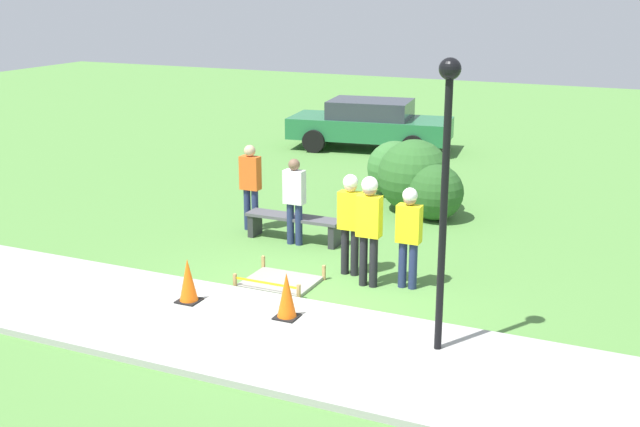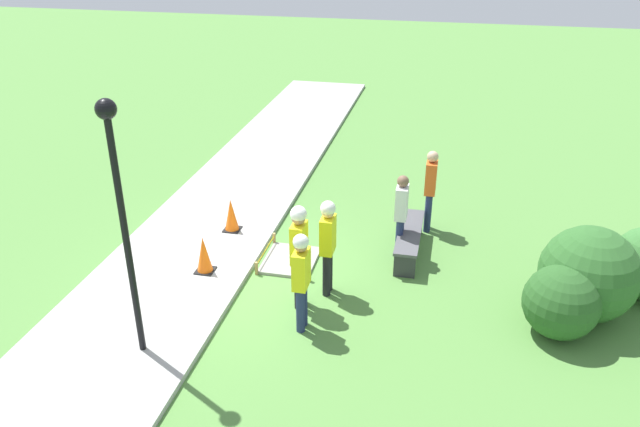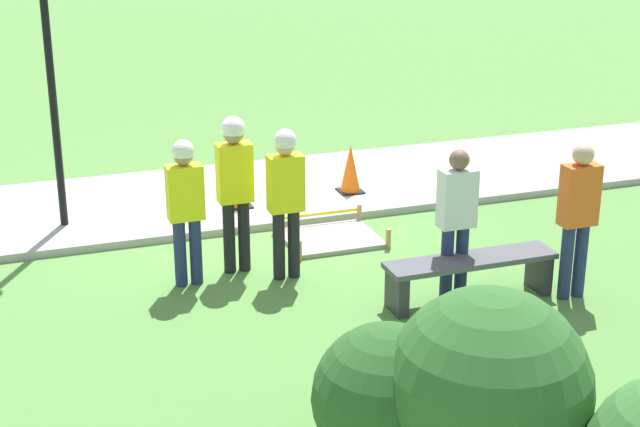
# 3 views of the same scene
# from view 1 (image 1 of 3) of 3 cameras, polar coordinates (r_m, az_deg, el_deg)

# --- Properties ---
(ground_plane) EXTENTS (60.00, 60.00, 0.00)m
(ground_plane) POSITION_cam_1_polar(r_m,az_deg,el_deg) (12.76, -1.38, -6.41)
(ground_plane) COLOR #51843D
(sidewalk) EXTENTS (28.00, 2.83, 0.10)m
(sidewalk) POSITION_cam_1_polar(r_m,az_deg,el_deg) (11.59, -4.46, -8.62)
(sidewalk) COLOR #9E9E99
(sidewalk) RESTS_ON ground_plane
(wet_concrete_patch) EXTENTS (1.22, 1.03, 0.26)m
(wet_concrete_patch) POSITION_cam_1_polar(r_m,az_deg,el_deg) (13.54, -2.85, -4.90)
(wet_concrete_patch) COLOR gray
(wet_concrete_patch) RESTS_ON ground_plane
(traffic_cone_near_patch) EXTENTS (0.34, 0.34, 0.70)m
(traffic_cone_near_patch) POSITION_cam_1_polar(r_m,az_deg,el_deg) (12.61, -9.36, -4.73)
(traffic_cone_near_patch) COLOR black
(traffic_cone_near_patch) RESTS_ON sidewalk
(traffic_cone_far_patch) EXTENTS (0.34, 0.34, 0.71)m
(traffic_cone_far_patch) POSITION_cam_1_polar(r_m,az_deg,el_deg) (11.88, -2.39, -5.86)
(traffic_cone_far_patch) COLOR black
(traffic_cone_far_patch) RESTS_ON sidewalk
(park_bench) EXTENTS (1.94, 0.44, 0.51)m
(park_bench) POSITION_cam_1_polar(r_m,az_deg,el_deg) (15.65, -1.87, -0.68)
(park_bench) COLOR #2D2D33
(park_bench) RESTS_ON ground_plane
(worker_supervisor) EXTENTS (0.40, 0.25, 1.71)m
(worker_supervisor) POSITION_cam_1_polar(r_m,az_deg,el_deg) (13.14, 6.34, -1.13)
(worker_supervisor) COLOR navy
(worker_supervisor) RESTS_ON ground_plane
(worker_assistant) EXTENTS (0.40, 0.26, 1.78)m
(worker_assistant) POSITION_cam_1_polar(r_m,az_deg,el_deg) (13.65, 2.16, -0.14)
(worker_assistant) COLOR black
(worker_assistant) RESTS_ON ground_plane
(worker_trainee) EXTENTS (0.40, 0.27, 1.88)m
(worker_trainee) POSITION_cam_1_polar(r_m,az_deg,el_deg) (13.12, 3.51, -0.51)
(worker_trainee) COLOR black
(worker_trainee) RESTS_ON ground_plane
(bystander_in_orange_shirt) EXTENTS (0.40, 0.23, 1.77)m
(bystander_in_orange_shirt) POSITION_cam_1_polar(r_m,az_deg,el_deg) (16.22, -4.96, 2.24)
(bystander_in_orange_shirt) COLOR navy
(bystander_in_orange_shirt) RESTS_ON ground_plane
(bystander_in_gray_shirt) EXTENTS (0.40, 0.22, 1.69)m
(bystander_in_gray_shirt) POSITION_cam_1_polar(r_m,az_deg,el_deg) (15.28, -1.84, 1.22)
(bystander_in_gray_shirt) COLOR navy
(bystander_in_gray_shirt) RESTS_ON ground_plane
(lamppost_near) EXTENTS (0.28, 0.28, 3.91)m
(lamppost_near) POSITION_cam_1_polar(r_m,az_deg,el_deg) (10.34, 8.93, 3.45)
(lamppost_near) COLOR black
(lamppost_near) RESTS_ON sidewalk
(parked_car_green) EXTENTS (5.00, 2.60, 1.49)m
(parked_car_green) POSITION_cam_1_polar(r_m,az_deg,el_deg) (24.30, 3.59, 6.40)
(parked_car_green) COLOR #236B3D
(parked_car_green) RESTS_ON ground_plane
(shrub_rounded_near) EXTENTS (1.60, 1.60, 1.60)m
(shrub_rounded_near) POSITION_cam_1_polar(r_m,az_deg,el_deg) (17.71, 6.70, 2.69)
(shrub_rounded_near) COLOR #2D6028
(shrub_rounded_near) RESTS_ON ground_plane
(shrub_rounded_mid) EXTENTS (1.29, 1.29, 1.29)m
(shrub_rounded_mid) POSITION_cam_1_polar(r_m,az_deg,el_deg) (19.06, 5.31, 3.23)
(shrub_rounded_mid) COLOR #387033
(shrub_rounded_mid) RESTS_ON ground_plane
(shrub_rounded_far) EXTENTS (1.20, 1.20, 1.20)m
(shrub_rounded_far) POSITION_cam_1_polar(r_m,az_deg,el_deg) (17.15, 8.21, 1.49)
(shrub_rounded_far) COLOR #285623
(shrub_rounded_far) RESTS_ON ground_plane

